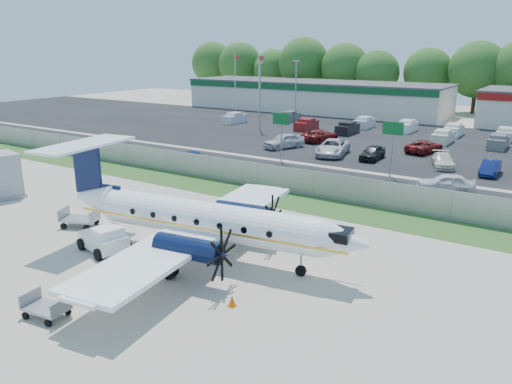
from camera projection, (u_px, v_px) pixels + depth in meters
The scene contains 30 objects.
ground at pixel (195, 260), 26.65m from camera, with size 170.00×170.00×0.00m, color #BBAF9E.
grass_verge at pixel (301, 203), 36.33m from camera, with size 170.00×4.00×0.02m, color #2D561E.
access_road at pixel (340, 182), 41.98m from camera, with size 170.00×8.00×0.02m, color black.
parking_lot at pixel (412, 143), 58.93m from camera, with size 170.00×32.00×0.02m, color black.
perimeter_fence at pixel (313, 184), 37.67m from camera, with size 120.00×0.06×1.99m.
building_west at pixel (313, 96), 88.43m from camera, with size 46.40×12.40×5.24m.
sign_left at pixel (281, 126), 48.29m from camera, with size 1.80×0.26×5.00m.
sign_mid at pixel (393, 136), 42.57m from camera, with size 1.80×0.26×5.00m.
flagpole_west at pixel (235, 78), 88.16m from camera, with size 1.06×0.12×10.00m.
flagpole_east at pixel (259, 79), 85.56m from camera, with size 1.06×0.12×10.00m.
light_pole_nw at pixel (260, 92), 66.27m from camera, with size 0.90×0.35×9.09m.
light_pole_sw at pixel (296, 87), 74.34m from camera, with size 0.90×0.35×9.09m.
tree_line at pixel (468, 113), 86.38m from camera, with size 112.00×6.00×14.00m, color #265719, non-canonical shape.
aircraft at pixel (202, 219), 26.43m from camera, with size 18.28×17.97×5.60m.
pushback_tug at pixel (105, 239), 27.52m from camera, with size 3.11×2.57×1.51m.
baggage_cart_near at pixel (79, 219), 31.39m from camera, with size 2.57×2.08×1.17m.
baggage_cart_far at pixel (46, 307), 20.84m from camera, with size 2.00×1.34×0.99m.
cone_nose at pixel (232, 301), 21.78m from camera, with size 0.36×0.36×0.52m.
cone_port_wing at pixel (67, 296), 22.12m from camera, with size 0.42×0.42×0.60m.
cone_starboard_wing at pixel (175, 208), 34.30m from camera, with size 0.38×0.38×0.54m.
road_car_west at pixel (195, 167), 47.26m from camera, with size 1.79×4.44×1.51m, color navy.
road_car_mid at pixel (445, 192), 39.11m from camera, with size 1.75×4.35×1.48m, color silver.
parked_car_a at pixel (284, 148), 56.10m from camera, with size 1.98×4.92×1.68m, color silver.
parked_car_b at pixel (332, 155), 52.46m from camera, with size 2.75×5.95×1.65m, color silver.
parked_car_c at pixel (372, 160), 50.37m from camera, with size 1.70×4.23×1.44m, color black.
parked_car_d at pixel (442, 167), 47.21m from camera, with size 1.82×4.47×1.30m, color beige.
parked_car_e at pixel (489, 175), 44.35m from camera, with size 1.40×4.02×1.32m, color navy.
parked_car_f at pixel (320, 141), 60.17m from camera, with size 2.42×5.24×1.46m, color maroon.
parked_car_g at pixel (424, 153), 53.68m from camera, with size 2.28×4.95×1.38m, color maroon.
far_parking_rows at pixel (423, 137), 62.97m from camera, with size 56.00×10.00×1.60m, color gray, non-canonical shape.
Camera 1 is at (16.05, -18.90, 10.90)m, focal length 35.00 mm.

